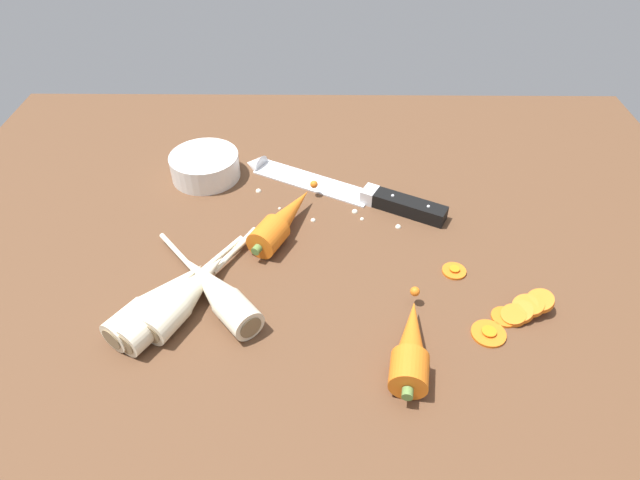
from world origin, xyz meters
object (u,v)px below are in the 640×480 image
at_px(parsnip_front, 189,293).
at_px(carrot_slice_stray_mid, 454,270).
at_px(chefs_knife, 336,187).
at_px(whole_carrot_second, 411,346).
at_px(whole_carrot, 283,220).
at_px(carrot_slice_stack, 523,309).
at_px(parsnip_mid_right, 160,300).
at_px(parsnip_back, 169,304).
at_px(parsnip_mid_left, 218,292).
at_px(carrot_slice_stray_near, 489,333).
at_px(prep_bowl, 205,165).

height_order(parsnip_front, carrot_slice_stray_mid, parsnip_front).
height_order(chefs_knife, whole_carrot_second, whole_carrot_second).
height_order(whole_carrot, carrot_slice_stack, whole_carrot).
bearing_deg(parsnip_mid_right, chefs_knife, 49.70).
xyz_separation_m(whole_carrot_second, parsnip_mid_right, (-0.29, 0.07, -0.00)).
bearing_deg(whole_carrot, parsnip_back, -128.40).
distance_m(whole_carrot_second, parsnip_back, 0.29).
distance_m(whole_carrot_second, parsnip_mid_right, 0.30).
xyz_separation_m(chefs_knife, parsnip_mid_right, (-0.22, -0.25, 0.01)).
height_order(chefs_knife, parsnip_back, parsnip_back).
height_order(chefs_knife, parsnip_mid_left, parsnip_mid_left).
height_order(carrot_slice_stack, carrot_slice_stray_mid, carrot_slice_stack).
distance_m(parsnip_mid_left, parsnip_mid_right, 0.07).
height_order(parsnip_mid_right, carrot_slice_stray_near, parsnip_mid_right).
height_order(parsnip_mid_right, carrot_slice_stray_mid, parsnip_mid_right).
distance_m(whole_carrot, parsnip_front, 0.18).
bearing_deg(parsnip_front, whole_carrot, 52.97).
bearing_deg(parsnip_back, chefs_knife, 52.10).
height_order(parsnip_mid_left, parsnip_back, same).
bearing_deg(whole_carrot, parsnip_mid_left, -117.18).
bearing_deg(parsnip_back, whole_carrot_second, -12.13).
relative_size(chefs_knife, parsnip_front, 1.57).
bearing_deg(parsnip_mid_right, carrot_slice_stack, -0.19).
distance_m(parsnip_front, prep_bowl, 0.28).
relative_size(carrot_slice_stack, carrot_slice_stray_mid, 2.44).
bearing_deg(whole_carrot, carrot_slice_stray_mid, -19.43).
bearing_deg(carrot_slice_stack, prep_bowl, 145.98).
bearing_deg(carrot_slice_stray_mid, carrot_slice_stray_near, -78.25).
relative_size(whole_carrot, parsnip_mid_right, 0.82).
xyz_separation_m(whole_carrot_second, parsnip_back, (-0.28, 0.06, -0.00)).
bearing_deg(whole_carrot_second, whole_carrot, 125.29).
bearing_deg(carrot_slice_stack, carrot_slice_stray_near, -146.16).
relative_size(whole_carrot, prep_bowl, 1.49).
relative_size(chefs_knife, prep_bowl, 2.94).
height_order(whole_carrot_second, parsnip_front, whole_carrot_second).
relative_size(chefs_knife, whole_carrot_second, 2.08).
relative_size(parsnip_mid_right, prep_bowl, 1.81).
bearing_deg(parsnip_mid_left, parsnip_mid_right, -168.37).
relative_size(carrot_slice_stack, carrot_slice_stray_near, 1.88).
xyz_separation_m(parsnip_front, carrot_slice_stray_mid, (0.34, 0.06, -0.02)).
xyz_separation_m(carrot_slice_stack, prep_bowl, (-0.43, 0.29, 0.01)).
xyz_separation_m(parsnip_back, carrot_slice_stack, (0.43, 0.00, -0.01)).
xyz_separation_m(whole_carrot_second, carrot_slice_stray_mid, (0.08, 0.14, -0.02)).
relative_size(parsnip_mid_right, carrot_slice_stack, 2.58).
xyz_separation_m(parsnip_mid_left, carrot_slice_stack, (0.37, -0.02, -0.01)).
xyz_separation_m(carrot_slice_stack, carrot_slice_stray_mid, (-0.07, 0.07, -0.01)).
distance_m(carrot_slice_stack, carrot_slice_stray_near, 0.06).
xyz_separation_m(parsnip_front, parsnip_back, (-0.02, -0.02, -0.00)).
relative_size(parsnip_mid_right, carrot_slice_stray_mid, 6.29).
distance_m(parsnip_front, carrot_slice_stack, 0.41).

